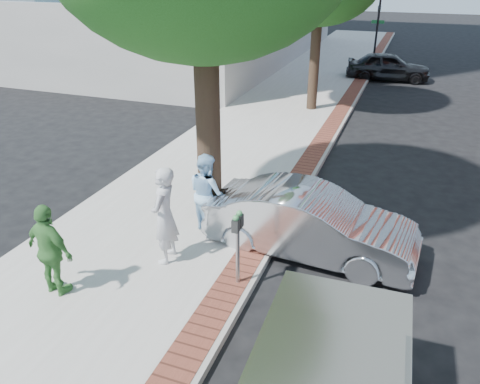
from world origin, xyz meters
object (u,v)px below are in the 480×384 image
at_px(person_gray, 164,216).
at_px(bg_car, 388,66).
at_px(person_green, 50,251).
at_px(person_officer, 207,192).
at_px(parking_meter, 238,234).
at_px(sedan_silver, 310,223).

distance_m(person_gray, bg_car, 19.21).
bearing_deg(person_green, person_officer, -108.52).
bearing_deg(person_officer, bg_car, -61.84).
bearing_deg(person_gray, bg_car, 165.76).
distance_m(parking_meter, person_gray, 1.61).
distance_m(sedan_silver, bg_car, 17.55).
bearing_deg(sedan_silver, person_gray, 124.00).
height_order(person_officer, sedan_silver, person_officer).
relative_size(parking_meter, sedan_silver, 0.34).
bearing_deg(sedan_silver, bg_car, 3.77).
relative_size(person_officer, sedan_silver, 0.41).
distance_m(person_gray, sedan_silver, 2.98).
distance_m(person_officer, person_green, 3.44).
relative_size(parking_meter, person_officer, 0.83).
bearing_deg(sedan_silver, person_officer, 95.38).
bearing_deg(bg_car, sedan_silver, 172.69).
xyz_separation_m(person_gray, bg_car, (2.72, 19.01, -0.43)).
distance_m(parking_meter, person_officer, 2.13).
height_order(person_gray, sedan_silver, person_gray).
xyz_separation_m(parking_meter, person_officer, (-1.34, 1.64, -0.16)).
bearing_deg(bg_car, person_green, 162.03).
relative_size(parking_meter, bg_car, 0.35).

